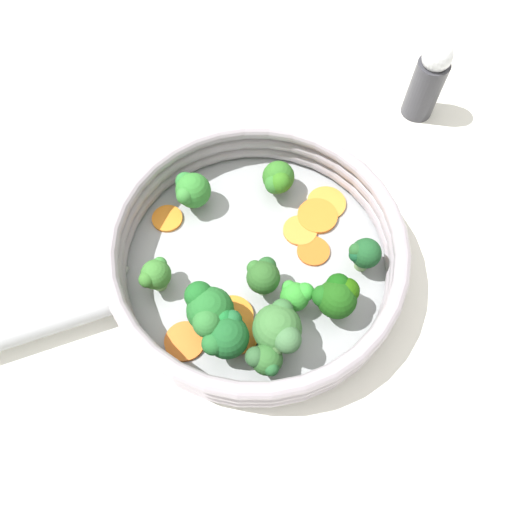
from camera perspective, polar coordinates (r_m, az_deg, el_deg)
name	(u,v)px	position (r m, az deg, el deg)	size (l,w,h in m)	color
ground_plane	(256,267)	(0.54, 0.00, -1.23)	(4.00, 4.00, 0.00)	white
skillet	(256,265)	(0.54, 0.00, -0.98)	(0.29, 0.29, 0.01)	#939699
skillet_rim_wall	(256,252)	(0.51, 0.00, 0.51)	(0.31, 0.31, 0.05)	#999099
skillet_handle	(32,330)	(0.54, -24.26, -7.74)	(0.02, 0.02, 0.18)	#999B9E
skillet_rivet_left	(125,269)	(0.54, -14.80, -1.49)	(0.01, 0.01, 0.01)	#979697
skillet_rivet_right	(141,333)	(0.51, -12.96, -8.58)	(0.01, 0.01, 0.01)	#92919B
carrot_slice_0	(313,251)	(0.54, 6.57, 0.57)	(0.04, 0.04, 0.00)	orange
carrot_slice_1	(317,216)	(0.56, 7.03, 4.57)	(0.04, 0.04, 0.00)	orange
carrot_slice_2	(185,341)	(0.50, -8.13, -9.61)	(0.04, 0.04, 0.00)	orange
carrot_slice_3	(168,217)	(0.57, -10.02, 4.37)	(0.03, 0.03, 0.00)	orange
carrot_slice_4	(300,231)	(0.55, 5.05, 2.92)	(0.04, 0.04, 0.00)	orange
carrot_slice_5	(232,316)	(0.51, -2.77, -6.89)	(0.04, 0.04, 0.01)	orange
carrot_slice_6	(239,334)	(0.50, -1.90, -8.89)	(0.04, 0.04, 0.01)	orange
carrot_slice_7	(326,203)	(0.58, 8.05, 6.01)	(0.04, 0.04, 0.00)	orange
broccoli_floret_0	(266,359)	(0.47, 1.12, -11.72)	(0.03, 0.03, 0.04)	#5E9045
broccoli_floret_1	(263,276)	(0.49, 0.81, -2.27)	(0.04, 0.04, 0.05)	#80A770
broccoli_floret_2	(296,296)	(0.50, 4.58, -4.54)	(0.03, 0.03, 0.04)	#7EB45E
broccoli_floret_3	(192,190)	(0.55, -7.38, 7.49)	(0.04, 0.04, 0.05)	#6B8950
broccoli_floret_4	(279,329)	(0.47, 2.62, -8.28)	(0.05, 0.05, 0.06)	#799E56
broccoli_floret_5	(156,275)	(0.51, -11.40, -2.13)	(0.04, 0.03, 0.04)	#7BA85E
broccoli_floret_6	(226,337)	(0.47, -3.45, -9.18)	(0.05, 0.04, 0.05)	#779D5A
broccoli_floret_7	(278,180)	(0.56, 2.50, 8.69)	(0.04, 0.04, 0.04)	#729E52
broccoli_floret_8	(337,295)	(0.49, 9.27, -4.45)	(0.05, 0.04, 0.05)	#7AA650
broccoli_floret_9	(209,311)	(0.48, -5.37, -6.24)	(0.05, 0.06, 0.06)	#769D5B
broccoli_floret_10	(364,254)	(0.52, 12.25, 0.22)	(0.03, 0.03, 0.05)	#6A8751
salt_shaker	(428,81)	(0.67, 19.05, 18.41)	(0.04, 0.04, 0.11)	#333338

